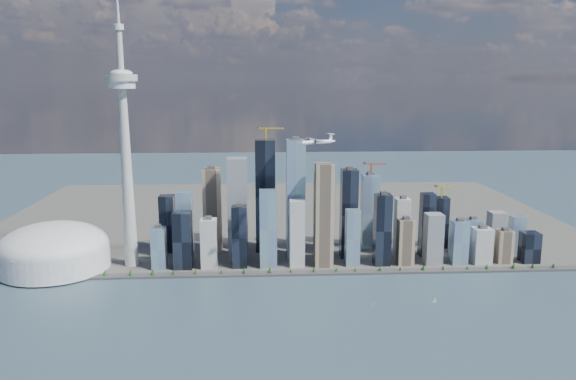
{
  "coord_description": "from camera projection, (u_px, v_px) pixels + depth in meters",
  "views": [
    {
      "loc": [
        -55.1,
        -729.73,
        353.37
      ],
      "look_at": [
        -3.11,
        260.0,
        156.49
      ],
      "focal_mm": 35.0,
      "sensor_mm": 36.0,
      "label": 1
    }
  ],
  "objects": [
    {
      "name": "ground",
      "position": [
        300.0,
        335.0,
        786.45
      ],
      "size": [
        4000.0,
        4000.0,
        0.0
      ],
      "primitive_type": "plane",
      "color": "#2C424E",
      "rests_on": "ground"
    },
    {
      "name": "sailboat_east",
      "position": [
        373.0,
        305.0,
        884.84
      ],
      "size": [
        5.89,
        3.46,
        8.35
      ],
      "rotation": [
        0.0,
        0.0,
        -0.39
      ],
      "color": "silver",
      "rests_on": "ground"
    },
    {
      "name": "seawall",
      "position": [
        290.0,
        273.0,
        1030.93
      ],
      "size": [
        1100.0,
        22.0,
        4.0
      ],
      "primitive_type": "cube",
      "color": "#383838",
      "rests_on": "ground"
    },
    {
      "name": "sailboat_west",
      "position": [
        435.0,
        300.0,
        901.69
      ],
      "size": [
        7.82,
        3.73,
        10.85
      ],
      "rotation": [
        0.0,
        0.0,
        -0.26
      ],
      "color": "silver",
      "rests_on": "ground"
    },
    {
      "name": "skyscraper_cluster",
      "position": [
        318.0,
        220.0,
        1103.89
      ],
      "size": [
        736.0,
        142.0,
        256.86
      ],
      "color": "black",
      "rests_on": "land"
    },
    {
      "name": "needle_tower",
      "position": [
        125.0,
        144.0,
        1028.7
      ],
      "size": [
        56.0,
        56.0,
        550.5
      ],
      "color": "#B0B0AB",
      "rests_on": "land"
    },
    {
      "name": "airplane",
      "position": [
        317.0,
        142.0,
        911.91
      ],
      "size": [
        63.78,
        57.2,
        16.25
      ],
      "rotation": [
        0.0,
        0.0,
        0.4
      ],
      "color": "white",
      "rests_on": "ground"
    },
    {
      "name": "land",
      "position": [
        280.0,
        215.0,
        1471.79
      ],
      "size": [
        1400.0,
        900.0,
        3.0
      ],
      "primitive_type": "cube",
      "color": "#4C4C47",
      "rests_on": "ground"
    },
    {
      "name": "shoreline_trees",
      "position": [
        290.0,
        270.0,
        1029.61
      ],
      "size": [
        960.53,
        7.2,
        8.8
      ],
      "color": "#3F2D1E",
      "rests_on": "seawall"
    },
    {
      "name": "dome_stadium",
      "position": [
        54.0,
        249.0,
        1049.97
      ],
      "size": [
        200.0,
        200.0,
        86.0
      ],
      "color": "silver",
      "rests_on": "land"
    }
  ]
}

